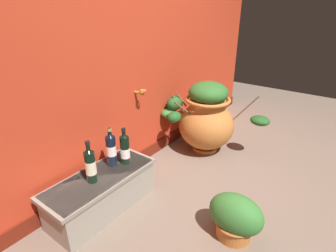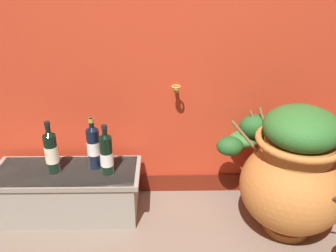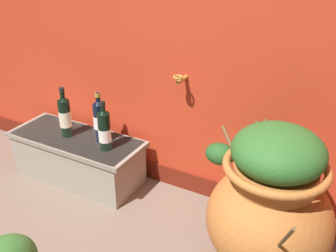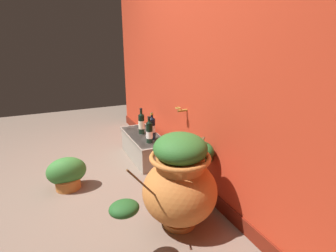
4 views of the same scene
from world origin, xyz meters
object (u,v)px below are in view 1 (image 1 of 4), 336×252
(terracotta_urn, at_px, (206,118))
(wine_bottle_right, at_px, (125,148))
(wine_bottle_left, at_px, (90,165))
(potted_shrub, at_px, (235,217))
(wine_bottle_middle, at_px, (111,148))

(terracotta_urn, height_order, wine_bottle_right, terracotta_urn)
(wine_bottle_right, bearing_deg, wine_bottle_left, 176.67)
(potted_shrub, bearing_deg, terracotta_urn, 39.44)
(terracotta_urn, relative_size, wine_bottle_middle, 3.12)
(terracotta_urn, height_order, wine_bottle_left, terracotta_urn)
(wine_bottle_left, xyz_separation_m, potted_shrub, (0.43, -0.93, -0.28))
(terracotta_urn, distance_m, potted_shrub, 1.23)
(terracotta_urn, bearing_deg, wine_bottle_left, 173.10)
(wine_bottle_middle, xyz_separation_m, wine_bottle_right, (0.08, -0.07, -0.01))
(wine_bottle_left, bearing_deg, potted_shrub, -65.34)
(potted_shrub, bearing_deg, wine_bottle_middle, 101.02)
(potted_shrub, bearing_deg, wine_bottle_right, 96.71)
(terracotta_urn, bearing_deg, wine_bottle_middle, 169.35)
(terracotta_urn, distance_m, wine_bottle_left, 1.37)
(wine_bottle_left, relative_size, potted_shrub, 0.86)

